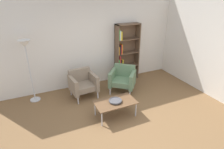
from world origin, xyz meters
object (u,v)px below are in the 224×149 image
(armchair_by_bookshelf, at_px, (83,83))
(armchair_corner_red, at_px, (123,78))
(bookshelf_tall, at_px, (125,54))
(decorative_bowl, at_px, (115,101))
(floor_lamp_torchiere, at_px, (26,51))
(coffee_table_low, at_px, (115,103))

(armchair_by_bookshelf, height_order, armchair_corner_red, same)
(bookshelf_tall, distance_m, decorative_bowl, 2.22)
(armchair_by_bookshelf, distance_m, floor_lamp_torchiere, 1.71)
(bookshelf_tall, bearing_deg, decorative_bowl, -123.72)
(armchair_by_bookshelf, bearing_deg, coffee_table_low, -76.53)
(decorative_bowl, distance_m, floor_lamp_torchiere, 2.59)
(armchair_corner_red, distance_m, floor_lamp_torchiere, 2.78)
(armchair_by_bookshelf, xyz_separation_m, armchair_corner_red, (1.20, -0.21, 0.00))
(coffee_table_low, relative_size, decorative_bowl, 3.12)
(bookshelf_tall, relative_size, floor_lamp_torchiere, 1.09)
(floor_lamp_torchiere, bearing_deg, bookshelf_tall, 3.76)
(bookshelf_tall, xyz_separation_m, decorative_bowl, (-1.20, -1.80, -0.48))
(decorative_bowl, height_order, armchair_by_bookshelf, armchair_by_bookshelf)
(coffee_table_low, height_order, floor_lamp_torchiere, floor_lamp_torchiere)
(coffee_table_low, distance_m, floor_lamp_torchiere, 2.62)
(bookshelf_tall, height_order, floor_lamp_torchiere, bookshelf_tall)
(bookshelf_tall, height_order, decorative_bowl, bookshelf_tall)
(bookshelf_tall, bearing_deg, coffee_table_low, -123.72)
(coffee_table_low, distance_m, decorative_bowl, 0.07)
(decorative_bowl, bearing_deg, floor_lamp_torchiere, 137.71)
(armchair_corner_red, bearing_deg, floor_lamp_torchiere, -151.09)
(coffee_table_low, distance_m, armchair_by_bookshelf, 1.35)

